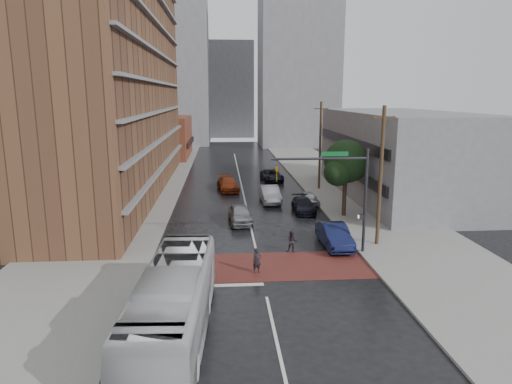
{
  "coord_description": "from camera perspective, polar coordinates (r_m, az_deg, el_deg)",
  "views": [
    {
      "loc": [
        -2.28,
        -26.76,
        10.67
      ],
      "look_at": [
        0.24,
        6.85,
        3.5
      ],
      "focal_mm": 32.0,
      "sensor_mm": 36.0,
      "label": 1
    }
  ],
  "objects": [
    {
      "name": "utility_pole_far",
      "position": [
        52.25,
        8.02,
        5.81
      ],
      "size": [
        1.6,
        0.26,
        10.0
      ],
      "color": "#473321",
      "rests_on": "ground"
    },
    {
      "name": "pedestrian_b",
      "position": [
        31.72,
        4.52,
        -6.22
      ],
      "size": [
        0.89,
        0.78,
        1.54
      ],
      "primitive_type": "imported",
      "rotation": [
        0.0,
        0.0,
        -0.31
      ],
      "color": "black",
      "rests_on": "ground"
    },
    {
      "name": "car_parked_mid",
      "position": [
        42.58,
        5.95,
        -1.65
      ],
      "size": [
        1.86,
        4.56,
        1.32
      ],
      "primitive_type": "imported",
      "rotation": [
        0.0,
        0.0,
        0.0
      ],
      "color": "black",
      "rests_on": "ground"
    },
    {
      "name": "storefront_west",
      "position": [
        81.66,
        -11.19,
        6.74
      ],
      "size": [
        8.0,
        16.0,
        7.0
      ],
      "primitive_type": "cube",
      "color": "brown",
      "rests_on": "ground"
    },
    {
      "name": "car_travel_c",
      "position": [
        52.07,
        -3.54,
        1.01
      ],
      "size": [
        2.77,
        5.43,
        1.51
      ],
      "primitive_type": "imported",
      "rotation": [
        0.0,
        0.0,
        0.13
      ],
      "color": "maroon",
      "rests_on": "ground"
    },
    {
      "name": "suv_travel",
      "position": [
        57.89,
        2.0,
        2.09
      ],
      "size": [
        2.84,
        5.32,
        1.42
      ],
      "primitive_type": "imported",
      "rotation": [
        0.0,
        0.0,
        0.1
      ],
      "color": "black",
      "rests_on": "ground"
    },
    {
      "name": "car_travel_b",
      "position": [
        46.2,
        1.75,
        -0.28
      ],
      "size": [
        1.99,
        5.16,
        1.68
      ],
      "primitive_type": "imported",
      "rotation": [
        0.0,
        0.0,
        0.04
      ],
      "color": "#B2B3BB",
      "rests_on": "ground"
    },
    {
      "name": "distant_tower_west",
      "position": [
        105.55,
        -11.02,
        14.69
      ],
      "size": [
        18.0,
        16.0,
        32.0
      ],
      "primitive_type": "cube",
      "color": "gray",
      "rests_on": "ground"
    },
    {
      "name": "building_east",
      "position": [
        50.77,
        17.51,
        4.47
      ],
      "size": [
        11.0,
        26.0,
        9.0
      ],
      "primitive_type": "cube",
      "color": "gray",
      "rests_on": "ground"
    },
    {
      "name": "car_parked_far",
      "position": [
        45.7,
        6.64,
        -0.78
      ],
      "size": [
        1.84,
        3.75,
        1.23
      ],
      "primitive_type": "imported",
      "rotation": [
        0.0,
        0.0,
        0.11
      ],
      "color": "#ADAFB5",
      "rests_on": "ground"
    },
    {
      "name": "sidewalk_east",
      "position": [
        54.6,
        10.42,
        0.62
      ],
      "size": [
        9.0,
        90.0,
        0.15
      ],
      "primitive_type": "cube",
      "color": "gray",
      "rests_on": "ground"
    },
    {
      "name": "pedestrian_a",
      "position": [
        28.1,
        0.11,
        -8.58
      ],
      "size": [
        0.67,
        0.56,
        1.57
      ],
      "primitive_type": "imported",
      "rotation": [
        0.0,
        0.0,
        0.37
      ],
      "color": "black",
      "rests_on": "ground"
    },
    {
      "name": "car_travel_a",
      "position": [
        38.74,
        -2.01,
        -2.78
      ],
      "size": [
        2.17,
        4.73,
        1.57
      ],
      "primitive_type": "imported",
      "rotation": [
        0.0,
        0.0,
        0.07
      ],
      "color": "#97989E",
      "rests_on": "ground"
    },
    {
      "name": "sidewalk_west",
      "position": [
        53.63,
        -14.1,
        0.25
      ],
      "size": [
        9.0,
        90.0,
        0.15
      ],
      "primitive_type": "cube",
      "color": "gray",
      "rests_on": "ground"
    },
    {
      "name": "apartment_block",
      "position": [
        52.2,
        -17.89,
        15.11
      ],
      "size": [
        10.0,
        44.0,
        28.0
      ],
      "primitive_type": "cube",
      "color": "brown",
      "rests_on": "ground"
    },
    {
      "name": "car_parked_near",
      "position": [
        33.27,
        9.79,
        -5.4
      ],
      "size": [
        1.89,
        5.01,
        1.63
      ],
      "primitive_type": "imported",
      "rotation": [
        0.0,
        0.0,
        0.03
      ],
      "color": "#11173E",
      "rests_on": "ground"
    },
    {
      "name": "utility_pole_near",
      "position": [
        33.16,
        15.31,
        1.98
      ],
      "size": [
        1.6,
        0.26,
        10.0
      ],
      "color": "#473321",
      "rests_on": "ground"
    },
    {
      "name": "distant_tower_east",
      "position": [
        100.36,
        5.26,
        16.14
      ],
      "size": [
        16.0,
        14.0,
        36.0
      ],
      "primitive_type": "cube",
      "color": "gray",
      "rests_on": "ground"
    },
    {
      "name": "crosswalk",
      "position": [
        29.36,
        0.47,
        -9.28
      ],
      "size": [
        14.0,
        5.0,
        0.02
      ],
      "primitive_type": "cube",
      "color": "maroon",
      "rests_on": "ground"
    },
    {
      "name": "transit_bus",
      "position": [
        21.04,
        -10.22,
        -13.55
      ],
      "size": [
        3.45,
        12.05,
        3.32
      ],
      "primitive_type": "imported",
      "rotation": [
        0.0,
        0.0,
        -0.06
      ],
      "color": "silver",
      "rests_on": "ground"
    },
    {
      "name": "street_tree",
      "position": [
        40.71,
        11.16,
        3.39
      ],
      "size": [
        4.2,
        4.1,
        6.9
      ],
      "color": "#332319",
      "rests_on": "ground"
    },
    {
      "name": "distant_tower_center",
      "position": [
        121.79,
        -3.3,
        12.61
      ],
      "size": [
        12.0,
        10.0,
        24.0
      ],
      "primitive_type": "cube",
      "color": "gray",
      "rests_on": "ground"
    },
    {
      "name": "ground",
      "position": [
        28.9,
        0.55,
        -9.66
      ],
      "size": [
        160.0,
        160.0,
        0.0
      ],
      "primitive_type": "plane",
      "color": "black",
      "rests_on": "ground"
    },
    {
      "name": "signal_mast",
      "position": [
        30.95,
        11.03,
        0.72
      ],
      "size": [
        6.5,
        0.3,
        7.2
      ],
      "color": "#2D2D33",
      "rests_on": "ground"
    }
  ]
}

